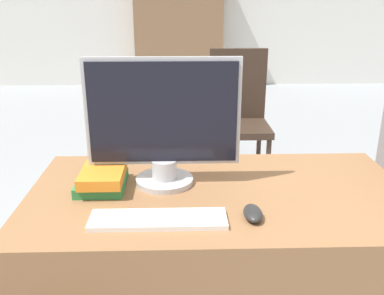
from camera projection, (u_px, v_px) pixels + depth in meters
name	position (u px, v px, depth m)	size (l,w,h in m)	color
desk	(217.00, 279.00, 1.62)	(1.34, 0.72, 0.74)	#8C603D
monitor	(163.00, 123.00, 1.49)	(0.54, 0.21, 0.46)	#B7B7BC
keyboard	(158.00, 219.00, 1.29)	(0.42, 0.12, 0.02)	white
mouse	(253.00, 213.00, 1.31)	(0.06, 0.11, 0.03)	#262626
book_stack	(102.00, 179.00, 1.51)	(0.17, 0.23, 0.07)	#2D7F42
far_chair	(239.00, 111.00, 3.28)	(0.44, 0.44, 1.00)	#38281E
bookshelf_far	(179.00, 29.00, 6.47)	(1.33, 0.32, 1.79)	#846042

